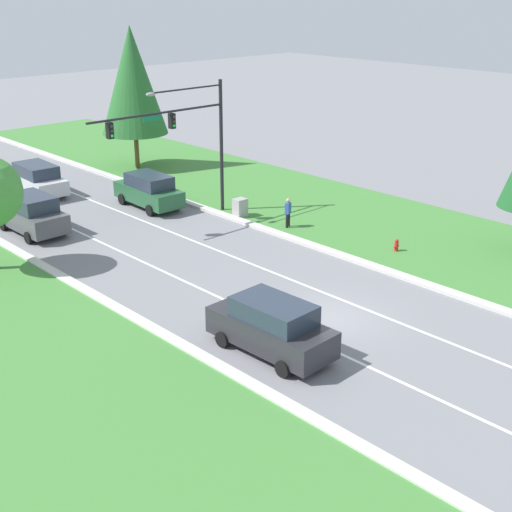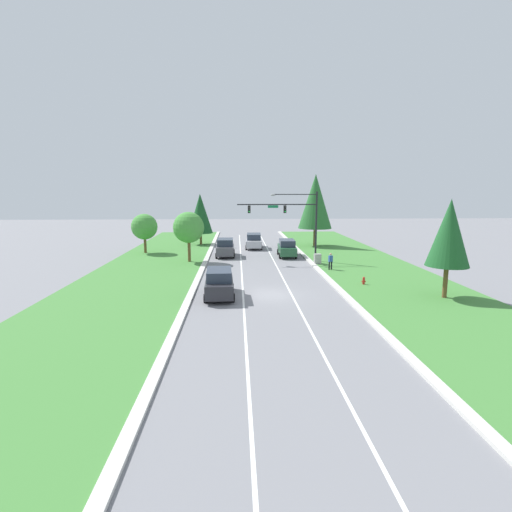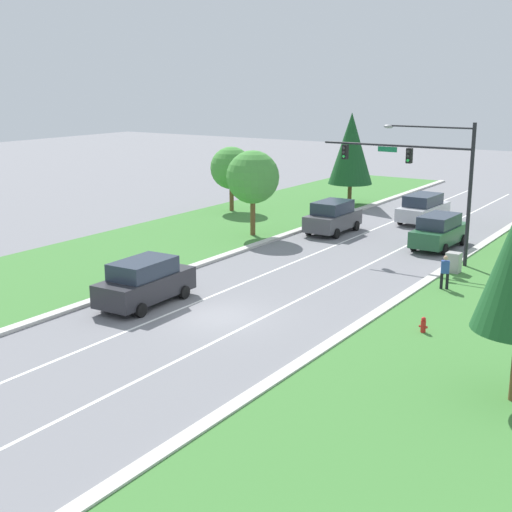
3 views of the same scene
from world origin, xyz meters
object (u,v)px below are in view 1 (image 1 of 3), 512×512
pedestrian (288,212)px  conifer_near_right_tree (132,80)px  graphite_suv (32,214)px  charcoal_suv (271,326)px  silver_suv (36,179)px  forest_suv (149,190)px  fire_hydrant (396,246)px  traffic_signal_mast (185,130)px  utility_cabinet (240,208)px

pedestrian → conifer_near_right_tree: conifer_near_right_tree is taller
graphite_suv → charcoal_suv: bearing=-90.1°
silver_suv → conifer_near_right_tree: size_ratio=0.52×
silver_suv → pedestrian: silver_suv is taller
forest_suv → fire_hydrant: bearing=-71.0°
charcoal_suv → graphite_suv: size_ratio=1.05×
fire_hydrant → traffic_signal_mast: bearing=111.4°
forest_suv → conifer_near_right_tree: conifer_near_right_tree is taller
charcoal_suv → pedestrian: charcoal_suv is taller
traffic_signal_mast → graphite_suv: traffic_signal_mast is taller
charcoal_suv → silver_suv: size_ratio=0.96×
graphite_suv → utility_cabinet: 11.27m
forest_suv → silver_suv: bearing=119.0°
silver_suv → conifer_near_right_tree: bearing=11.3°
charcoal_suv → conifer_near_right_tree: 29.01m
forest_suv → traffic_signal_mast: bearing=-85.6°
forest_suv → charcoal_suv: bearing=-110.1°
traffic_signal_mast → graphite_suv: bearing=151.6°
traffic_signal_mast → charcoal_suv: (-7.27, -14.07, -4.04)m
fire_hydrant → pedestrian: bearing=101.7°
forest_suv → graphite_suv: graphite_suv is taller
traffic_signal_mast → forest_suv: 5.38m
graphite_suv → pedestrian: 13.60m
pedestrian → fire_hydrant: 6.39m
charcoal_suv → forest_suv: (7.12, 17.61, -0.01)m
forest_suv → utility_cabinet: 5.79m
charcoal_suv → conifer_near_right_tree: (11.96, 25.92, 5.14)m
traffic_signal_mast → utility_cabinet: 5.38m
traffic_signal_mast → charcoal_suv: size_ratio=1.74×
silver_suv → utility_cabinet: silver_suv is taller
traffic_signal_mast → pedestrian: 7.03m
forest_suv → graphite_suv: (-7.20, 0.43, 0.03)m
silver_suv → graphite_suv: (-3.63, -6.56, 0.05)m
traffic_signal_mast → charcoal_suv: bearing=-117.3°
graphite_suv → fire_hydrant: size_ratio=6.68×
graphite_suv → pedestrian: size_ratio=2.77×
charcoal_suv → graphite_suv: graphite_suv is taller
charcoal_suv → traffic_signal_mast: bearing=60.7°
graphite_suv → pedestrian: graphite_suv is taller
silver_suv → pedestrian: size_ratio=3.04×
traffic_signal_mast → conifer_near_right_tree: (4.69, 11.85, 1.10)m
traffic_signal_mast → forest_suv: bearing=92.4°
utility_cabinet → fire_hydrant: bearing=-78.5°
fire_hydrant → forest_suv: bearing=107.1°
charcoal_suv → utility_cabinet: bearing=50.1°
utility_cabinet → forest_suv: bearing=116.4°
conifer_near_right_tree → pedestrian: bearing=-95.7°
charcoal_suv → graphite_suv: (-0.08, 18.04, 0.02)m
silver_suv → pedestrian: bearing=-63.9°
pedestrian → charcoal_suv: bearing=20.4°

